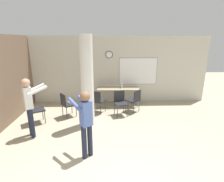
{
  "coord_description": "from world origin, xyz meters",
  "views": [
    {
      "loc": [
        -0.32,
        -2.34,
        2.63
      ],
      "look_at": [
        -0.15,
        2.63,
        1.17
      ],
      "focal_mm": 28.0,
      "sensor_mm": 36.0,
      "label": 1
    }
  ],
  "objects_px": {
    "chair_near_pillar": "(67,103)",
    "chair_by_left_wall": "(35,109)",
    "chair_table_right": "(134,99)",
    "person_watching_back": "(29,103)",
    "folding_table": "(118,89)",
    "person_playing_front": "(85,120)",
    "chair_table_front": "(120,101)",
    "chair_table_left": "(98,100)",
    "bottle_on_table": "(122,85)"
  },
  "relations": [
    {
      "from": "chair_table_left",
      "to": "chair_table_front",
      "type": "bearing_deg",
      "value": -12.59
    },
    {
      "from": "person_playing_front",
      "to": "chair_near_pillar",
      "type": "bearing_deg",
      "value": 112.27
    },
    {
      "from": "chair_table_left",
      "to": "chair_by_left_wall",
      "type": "bearing_deg",
      "value": -158.42
    },
    {
      "from": "chair_table_left",
      "to": "chair_table_right",
      "type": "xyz_separation_m",
      "value": [
        1.36,
        0.05,
        0.0
      ]
    },
    {
      "from": "chair_table_right",
      "to": "person_watching_back",
      "type": "distance_m",
      "value": 3.55
    },
    {
      "from": "bottle_on_table",
      "to": "chair_table_front",
      "type": "bearing_deg",
      "value": -97.67
    },
    {
      "from": "chair_by_left_wall",
      "to": "chair_table_front",
      "type": "height_order",
      "value": "same"
    },
    {
      "from": "chair_near_pillar",
      "to": "chair_table_front",
      "type": "xyz_separation_m",
      "value": [
        1.88,
        0.12,
        0.0
      ]
    },
    {
      "from": "chair_by_left_wall",
      "to": "person_watching_back",
      "type": "bearing_deg",
      "value": -73.96
    },
    {
      "from": "chair_near_pillar",
      "to": "chair_table_front",
      "type": "bearing_deg",
      "value": 3.69
    },
    {
      "from": "person_playing_front",
      "to": "chair_table_front",
      "type": "bearing_deg",
      "value": 67.77
    },
    {
      "from": "folding_table",
      "to": "chair_table_left",
      "type": "bearing_deg",
      "value": -135.74
    },
    {
      "from": "folding_table",
      "to": "chair_by_left_wall",
      "type": "bearing_deg",
      "value": -150.62
    },
    {
      "from": "chair_near_pillar",
      "to": "chair_by_left_wall",
      "type": "distance_m",
      "value": 1.05
    },
    {
      "from": "person_playing_front",
      "to": "chair_by_left_wall",
      "type": "bearing_deg",
      "value": 136.45
    },
    {
      "from": "bottle_on_table",
      "to": "person_watching_back",
      "type": "relative_size",
      "value": 0.18
    },
    {
      "from": "chair_by_left_wall",
      "to": "chair_table_front",
      "type": "distance_m",
      "value": 2.87
    },
    {
      "from": "chair_near_pillar",
      "to": "chair_table_left",
      "type": "relative_size",
      "value": 1.0
    },
    {
      "from": "folding_table",
      "to": "person_watching_back",
      "type": "relative_size",
      "value": 1.03
    },
    {
      "from": "chair_table_right",
      "to": "chair_table_front",
      "type": "bearing_deg",
      "value": -156.97
    },
    {
      "from": "chair_table_left",
      "to": "bottle_on_table",
      "type": "bearing_deg",
      "value": 39.67
    },
    {
      "from": "chair_table_left",
      "to": "person_playing_front",
      "type": "xyz_separation_m",
      "value": [
        -0.14,
        -2.54,
        0.42
      ]
    },
    {
      "from": "bottle_on_table",
      "to": "chair_table_right",
      "type": "relative_size",
      "value": 0.34
    },
    {
      "from": "folding_table",
      "to": "chair_table_right",
      "type": "bearing_deg",
      "value": -53.11
    },
    {
      "from": "chair_near_pillar",
      "to": "person_watching_back",
      "type": "relative_size",
      "value": 0.52
    },
    {
      "from": "folding_table",
      "to": "chair_by_left_wall",
      "type": "distance_m",
      "value": 3.21
    },
    {
      "from": "chair_table_front",
      "to": "chair_near_pillar",
      "type": "bearing_deg",
      "value": -176.31
    },
    {
      "from": "chair_table_front",
      "to": "chair_table_right",
      "type": "relative_size",
      "value": 1.0
    },
    {
      "from": "chair_table_front",
      "to": "person_playing_front",
      "type": "xyz_separation_m",
      "value": [
        -0.96,
        -2.36,
        0.42
      ]
    },
    {
      "from": "chair_by_left_wall",
      "to": "chair_table_left",
      "type": "relative_size",
      "value": 1.0
    },
    {
      "from": "bottle_on_table",
      "to": "person_playing_front",
      "type": "distance_m",
      "value": 3.51
    },
    {
      "from": "chair_near_pillar",
      "to": "person_watching_back",
      "type": "height_order",
      "value": "person_watching_back"
    },
    {
      "from": "folding_table",
      "to": "chair_table_front",
      "type": "xyz_separation_m",
      "value": [
        0.01,
        -0.97,
        -0.17
      ]
    },
    {
      "from": "chair_table_front",
      "to": "chair_table_right",
      "type": "distance_m",
      "value": 0.59
    },
    {
      "from": "chair_table_front",
      "to": "chair_table_left",
      "type": "height_order",
      "value": "same"
    },
    {
      "from": "chair_table_front",
      "to": "chair_table_left",
      "type": "distance_m",
      "value": 0.84
    },
    {
      "from": "bottle_on_table",
      "to": "chair_table_right",
      "type": "distance_m",
      "value": 0.92
    },
    {
      "from": "chair_by_left_wall",
      "to": "chair_near_pillar",
      "type": "bearing_deg",
      "value": 27.38
    },
    {
      "from": "chair_table_front",
      "to": "chair_by_left_wall",
      "type": "bearing_deg",
      "value": -167.89
    },
    {
      "from": "bottle_on_table",
      "to": "chair_table_front",
      "type": "distance_m",
      "value": 1.04
    },
    {
      "from": "chair_table_right",
      "to": "person_watching_back",
      "type": "height_order",
      "value": "person_watching_back"
    },
    {
      "from": "chair_table_front",
      "to": "person_watching_back",
      "type": "distance_m",
      "value": 2.97
    },
    {
      "from": "chair_table_left",
      "to": "chair_near_pillar",
      "type": "bearing_deg",
      "value": -163.93
    },
    {
      "from": "chair_by_left_wall",
      "to": "chair_table_right",
      "type": "height_order",
      "value": "same"
    },
    {
      "from": "folding_table",
      "to": "chair_table_left",
      "type": "xyz_separation_m",
      "value": [
        -0.81,
        -0.79,
        -0.17
      ]
    },
    {
      "from": "folding_table",
      "to": "person_playing_front",
      "type": "bearing_deg",
      "value": -105.93
    },
    {
      "from": "chair_by_left_wall",
      "to": "chair_table_right",
      "type": "xyz_separation_m",
      "value": [
        3.35,
        0.83,
        0.0
      ]
    },
    {
      "from": "bottle_on_table",
      "to": "chair_table_left",
      "type": "height_order",
      "value": "bottle_on_table"
    },
    {
      "from": "chair_table_left",
      "to": "person_playing_front",
      "type": "distance_m",
      "value": 2.58
    },
    {
      "from": "folding_table",
      "to": "chair_near_pillar",
      "type": "height_order",
      "value": "chair_near_pillar"
    }
  ]
}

